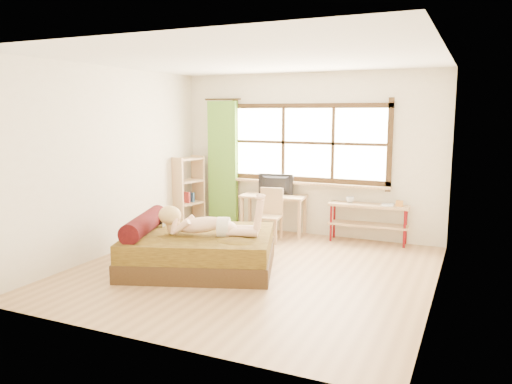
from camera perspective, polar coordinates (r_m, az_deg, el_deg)
The scene contains 18 objects.
floor at distance 6.61m, azimuth -0.47°, elevation -8.99°, with size 4.50×4.50×0.00m, color #9E754C.
ceiling at distance 6.32m, azimuth -0.50°, elevation 14.97°, with size 4.50×4.50×0.00m, color white.
wall_back at distance 8.41m, azimuth 5.96°, elevation 4.25°, with size 4.50×4.50×0.00m, color silver.
wall_front at distance 4.40m, azimuth -12.83°, elevation -0.32°, with size 4.50×4.50×0.00m, color silver.
wall_left at distance 7.54m, azimuth -16.23°, elevation 3.38°, with size 4.50×4.50×0.00m, color silver.
wall_right at distance 5.76m, azimuth 20.29°, elevation 1.53°, with size 4.50×4.50×0.00m, color silver.
window at distance 8.37m, azimuth 5.91°, elevation 5.32°, with size 2.80×0.16×1.46m.
curtain at distance 8.93m, azimuth -3.81°, elevation 3.27°, with size 0.55×0.10×2.20m, color #4C7C22.
bed at distance 6.71m, azimuth -6.82°, elevation -6.49°, with size 2.30×2.07×0.72m.
woman at distance 6.47m, azimuth -5.58°, elevation -2.47°, with size 1.33×0.38×0.57m, color beige, non-canonical shape.
kitten at distance 7.09m, azimuth -11.08°, elevation -2.99°, with size 0.29×0.11×0.23m, color black, non-canonical shape.
desk at distance 8.40m, azimuth 2.02°, elevation -0.97°, with size 1.13×0.60×0.68m.
monitor at distance 8.40m, azimuth 2.16°, elevation 0.86°, with size 0.60×0.08×0.35m, color black.
chair at distance 8.05m, azimuth 1.62°, elevation -2.24°, with size 0.41×0.41×0.85m.
pipe_shelf at distance 8.09m, azimuth 12.81°, elevation -2.52°, with size 1.26×0.38×0.70m.
cup at distance 8.11m, azimuth 10.70°, elevation -0.88°, with size 0.12×0.12×0.10m, color gray.
book at distance 8.02m, azimuth 14.16°, elevation -1.40°, with size 0.18×0.25×0.02m, color gray.
bookshelf at distance 8.96m, azimuth -7.79°, elevation -0.01°, with size 0.44×0.61×1.27m.
Camera 1 is at (2.63, -5.71, 2.05)m, focal length 35.00 mm.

